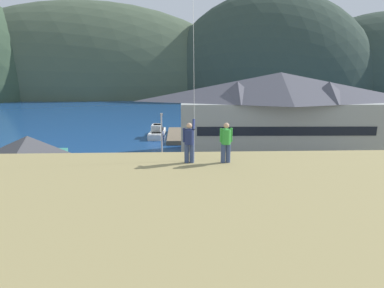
{
  "coord_description": "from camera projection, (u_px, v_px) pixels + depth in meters",
  "views": [
    {
      "loc": [
        -1.19,
        -22.02,
        11.41
      ],
      "look_at": [
        -0.01,
        9.0,
        4.06
      ],
      "focal_mm": 30.47,
      "sensor_mm": 36.0,
      "label": 1
    }
  ],
  "objects": [
    {
      "name": "parked_car_front_row_red",
      "position": [
        82.0,
        217.0,
        23.11
      ],
      "size": [
        4.23,
        2.12,
        1.82
      ],
      "color": "#236633",
      "rests_on": "parking_lot_pad"
    },
    {
      "name": "harbor_lodge",
      "position": [
        279.0,
        112.0,
        42.72
      ],
      "size": [
        27.32,
        9.8,
        10.76
      ],
      "color": "#999E99",
      "rests_on": "ground"
    },
    {
      "name": "person_kite_flyer",
      "position": [
        189.0,
        141.0,
        13.89
      ],
      "size": [
        0.55,
        0.65,
        1.86
      ],
      "color": "#384770",
      "rests_on": "grassy_hill_foreground"
    },
    {
      "name": "bay_water",
      "position": [
        184.0,
        113.0,
        82.42
      ],
      "size": [
        360.0,
        84.0,
        0.03
      ],
      "primitive_type": "cube",
      "color": "navy",
      "rests_on": "ground"
    },
    {
      "name": "parking_light_pole",
      "position": [
        162.0,
        141.0,
        33.31
      ],
      "size": [
        0.24,
        0.78,
        6.74
      ],
      "color": "#ADADB2",
      "rests_on": "parking_lot_pad"
    },
    {
      "name": "parked_car_front_row_end",
      "position": [
        346.0,
        176.0,
        31.73
      ],
      "size": [
        4.31,
        2.28,
        1.82
      ],
      "color": "slate",
      "rests_on": "parking_lot_pad"
    },
    {
      "name": "parked_car_mid_row_far",
      "position": [
        254.0,
        214.0,
        23.56
      ],
      "size": [
        4.24,
        2.13,
        1.82
      ],
      "color": "#9EA3A8",
      "rests_on": "parking_lot_pad"
    },
    {
      "name": "parked_car_lone_by_shed",
      "position": [
        189.0,
        204.0,
        25.29
      ],
      "size": [
        4.21,
        2.08,
        1.82
      ],
      "color": "#9EA3A8",
      "rests_on": "parking_lot_pad"
    },
    {
      "name": "far_hill_center_saddle",
      "position": [
        271.0,
        96.0,
        132.19
      ],
      "size": [
        87.1,
        47.22,
        80.26
      ],
      "primitive_type": "ellipsoid",
      "color": "#2D3D33",
      "rests_on": "ground"
    },
    {
      "name": "moored_boat_outer_mooring",
      "position": [
        200.0,
        137.0,
        50.7
      ],
      "size": [
        2.49,
        7.39,
        2.16
      ],
      "color": "#A8A399",
      "rests_on": "ground"
    },
    {
      "name": "ground_plane",
      "position": [
        197.0,
        225.0,
        24.08
      ],
      "size": [
        600.0,
        600.0,
        0.0
      ],
      "primitive_type": "plane",
      "color": "#66604C"
    },
    {
      "name": "parked_car_back_row_left",
      "position": [
        185.0,
        181.0,
        30.21
      ],
      "size": [
        4.29,
        2.24,
        1.82
      ],
      "color": "navy",
      "rests_on": "parking_lot_pad"
    },
    {
      "name": "parked_car_mid_row_near",
      "position": [
        122.0,
        185.0,
        29.17
      ],
      "size": [
        4.23,
        2.12,
        1.82
      ],
      "color": "#9EA3A8",
      "rests_on": "parking_lot_pad"
    },
    {
      "name": "parking_lot_pad",
      "position": [
        194.0,
        198.0,
        28.93
      ],
      "size": [
        40.0,
        20.0,
        0.1
      ],
      "primitive_type": "cube",
      "color": "slate",
      "rests_on": "ground"
    },
    {
      "name": "parked_car_back_row_right",
      "position": [
        354.0,
        206.0,
        24.92
      ],
      "size": [
        4.23,
        2.12,
        1.82
      ],
      "color": "black",
      "rests_on": "parking_lot_pad"
    },
    {
      "name": "wharf_dock",
      "position": [
        177.0,
        135.0,
        53.97
      ],
      "size": [
        3.2,
        11.28,
        0.7
      ],
      "color": "#70604C",
      "rests_on": "ground"
    },
    {
      "name": "moored_boat_inner_slip",
      "position": [
        158.0,
        132.0,
        54.78
      ],
      "size": [
        2.13,
        6.1,
        2.16
      ],
      "color": "navy",
      "rests_on": "ground"
    },
    {
      "name": "storage_shed_near_lot",
      "position": [
        30.0,
        162.0,
        30.7
      ],
      "size": [
        6.07,
        5.89,
        5.2
      ],
      "color": "#338475",
      "rests_on": "ground"
    },
    {
      "name": "moored_boat_wharfside",
      "position": [
        157.0,
        133.0,
        54.4
      ],
      "size": [
        2.65,
        6.83,
        2.16
      ],
      "color": "silver",
      "rests_on": "ground"
    },
    {
      "name": "parked_car_corner_spot",
      "position": [
        247.0,
        179.0,
        30.99
      ],
      "size": [
        4.3,
        2.25,
        1.82
      ],
      "color": "navy",
      "rests_on": "parking_lot_pad"
    },
    {
      "name": "person_companion",
      "position": [
        226.0,
        141.0,
        13.91
      ],
      "size": [
        0.55,
        0.4,
        1.74
      ],
      "color": "#384770",
      "rests_on": "grassy_hill_foreground"
    },
    {
      "name": "far_hill_east_peak",
      "position": [
        86.0,
        95.0,
        136.82
      ],
      "size": [
        140.28,
        55.74,
        74.06
      ],
      "primitive_type": "ellipsoid",
      "color": "#42513D",
      "rests_on": "ground"
    }
  ]
}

